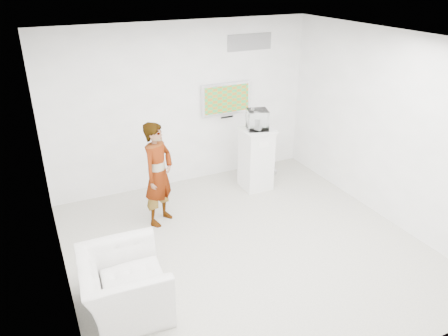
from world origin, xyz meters
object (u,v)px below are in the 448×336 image
at_px(armchair, 124,284).
at_px(pedestal, 256,159).
at_px(person, 158,174).
at_px(tv, 226,99).
at_px(floor_uplight, 272,166).

height_order(armchair, pedestal, pedestal).
distance_m(person, armchair, 2.10).
relative_size(person, armchair, 1.51).
distance_m(tv, pedestal, 1.28).
bearing_deg(person, tv, -3.12).
bearing_deg(pedestal, tv, 106.65).
distance_m(person, floor_uplight, 2.80).
distance_m(person, pedestal, 2.06).
relative_size(tv, armchair, 0.89).
distance_m(armchair, pedestal, 3.73).
xyz_separation_m(tv, armchair, (-2.77, -2.98, -1.18)).
bearing_deg(tv, person, -145.32).
relative_size(tv, person, 0.59).
xyz_separation_m(armchair, floor_uplight, (3.61, 2.56, -0.22)).
relative_size(pedestal, floor_uplight, 3.83).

